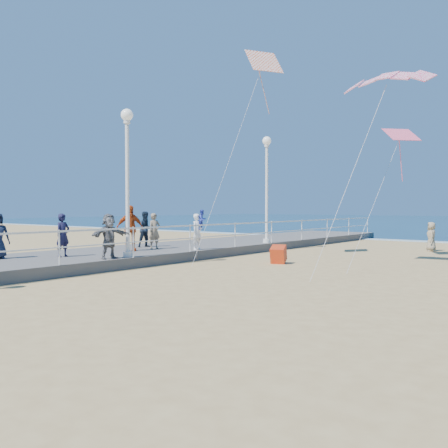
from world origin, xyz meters
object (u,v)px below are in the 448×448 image
Objects in this scene: lamp_post_mid at (127,166)px; spectator_7 at (146,229)px; woman_holding_toddler at (197,232)px; spectator_3 at (130,228)px; beach_walker_c at (431,237)px; spectator_6 at (155,231)px; spectator_0 at (63,235)px; box_kite at (278,256)px; spectator_5 at (109,236)px; lamp_post_far at (267,178)px; toddler_held at (202,220)px.

lamp_post_mid is 3.33× the size of spectator_7.
woman_holding_toddler is 2.80m from spectator_3.
beach_walker_c is (9.35, 10.44, -0.47)m from spectator_7.
spectator_6 is 0.96× the size of spectator_7.
spectator_7 is (-1.06, 0.48, 0.03)m from spectator_6.
spectator_0 is at bearing -150.80° from spectator_3.
lamp_post_mid is 8.87× the size of box_kite.
spectator_5 reaches higher than box_kite.
spectator_5 is 1.09× the size of beach_walker_c.
spectator_6 is at bearing 24.97° from spectator_3.
lamp_post_far is 10.11m from spectator_5.
spectator_7 is (-2.74, -0.38, 0.04)m from woman_holding_toddler.
spectator_7 is at bearing 169.75° from box_kite.
spectator_6 is 13.72m from beach_walker_c.
spectator_5 is 4.13m from spectator_6.
box_kite is at bearing 52.07° from lamp_post_mid.
woman_holding_toddler reaches higher than box_kite.
spectator_3 reaches higher than toddler_held.
spectator_0 is 2.62× the size of box_kite.
spectator_3 is at bearing 42.97° from spectator_5.
spectator_5 is at bearing -90.29° from lamp_post_far.
spectator_6 is 2.56× the size of box_kite.
lamp_post_far is at bearing -6.83° from spectator_7.
woman_holding_toddler is 0.96× the size of spectator_5.
lamp_post_mid reaches higher than woman_holding_toddler.
lamp_post_far is 10.88m from spectator_0.
spectator_7 reaches higher than woman_holding_toddler.
lamp_post_mid is 3.38× the size of spectator_0.
toddler_held is 0.53× the size of spectator_7.
spectator_0 is at bearing 115.93° from spectator_5.
spectator_6 is at bearing 120.35° from lamp_post_mid.
spectator_3 is 14.82m from beach_walker_c.
spectator_6 is at bearing -94.57° from spectator_7.
toddler_held is at bearing -27.88° from spectator_0.
spectator_6 reaches higher than beach_walker_c.
lamp_post_far is 6.75m from spectator_6.
spectator_0 is 0.98× the size of spectator_7.
spectator_0 is at bearing -173.47° from spectator_6.
box_kite is (5.42, 5.96, -0.89)m from spectator_0.
toddler_held is at bearing -56.60° from beach_walker_c.
spectator_6 is (-1.74, 2.97, -2.49)m from lamp_post_mid.
toddler_held is 0.58× the size of beach_walker_c.
lamp_post_far is at bearing 108.36° from box_kite.
spectator_0 is at bearing -152.27° from box_kite.
spectator_7 reaches higher than box_kite.
lamp_post_far is 3.38× the size of spectator_0.
toddler_held is 2.16m from spectator_6.
beach_walker_c is (6.60, 14.69, -0.46)m from spectator_5.
spectator_6 is (-1.74, -6.03, -2.49)m from lamp_post_far.
toddler_held is at bearing 169.17° from box_kite.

